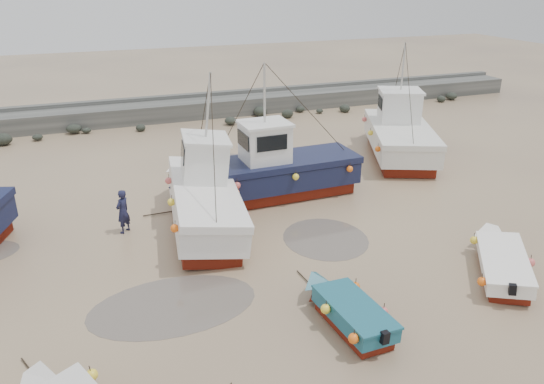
{
  "coord_description": "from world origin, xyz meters",
  "views": [
    {
      "loc": [
        -4.5,
        -15.28,
        9.83
      ],
      "look_at": [
        2.46,
        3.62,
        1.4
      ],
      "focal_mm": 35.0,
      "sensor_mm": 36.0,
      "label": 1
    }
  ],
  "objects_px": {
    "dinghy_3": "(503,258)",
    "cabin_boat_1": "(199,193)",
    "cabin_boat_3": "(398,132)",
    "person": "(125,232)",
    "dinghy_2": "(347,306)",
    "cabin_boat_2": "(271,170)"
  },
  "relations": [
    {
      "from": "dinghy_3",
      "to": "cabin_boat_3",
      "type": "height_order",
      "value": "cabin_boat_3"
    },
    {
      "from": "dinghy_3",
      "to": "cabin_boat_2",
      "type": "relative_size",
      "value": 0.53
    },
    {
      "from": "cabin_boat_1",
      "to": "dinghy_3",
      "type": "bearing_deg",
      "value": -32.84
    },
    {
      "from": "dinghy_2",
      "to": "cabin_boat_2",
      "type": "bearing_deg",
      "value": 78.25
    },
    {
      "from": "dinghy_3",
      "to": "cabin_boat_1",
      "type": "relative_size",
      "value": 0.5
    },
    {
      "from": "dinghy_3",
      "to": "cabin_boat_3",
      "type": "distance_m",
      "value": 13.17
    },
    {
      "from": "dinghy_3",
      "to": "person",
      "type": "bearing_deg",
      "value": -177.71
    },
    {
      "from": "person",
      "to": "dinghy_2",
      "type": "bearing_deg",
      "value": 79.97
    },
    {
      "from": "dinghy_2",
      "to": "person",
      "type": "height_order",
      "value": "dinghy_2"
    },
    {
      "from": "dinghy_3",
      "to": "cabin_boat_2",
      "type": "xyz_separation_m",
      "value": [
        -5.29,
        9.1,
        0.79
      ]
    },
    {
      "from": "cabin_boat_3",
      "to": "cabin_boat_2",
      "type": "bearing_deg",
      "value": -136.04
    },
    {
      "from": "person",
      "to": "cabin_boat_3",
      "type": "bearing_deg",
      "value": 153.28
    },
    {
      "from": "dinghy_2",
      "to": "cabin_boat_2",
      "type": "relative_size",
      "value": 0.5
    },
    {
      "from": "dinghy_2",
      "to": "cabin_boat_2",
      "type": "height_order",
      "value": "cabin_boat_2"
    },
    {
      "from": "dinghy_2",
      "to": "cabin_boat_2",
      "type": "xyz_separation_m",
      "value": [
        1.2,
        9.8,
        0.77
      ]
    },
    {
      "from": "dinghy_3",
      "to": "cabin_boat_1",
      "type": "xyz_separation_m",
      "value": [
        -9.02,
        7.61,
        0.78
      ]
    },
    {
      "from": "dinghy_2",
      "to": "dinghy_3",
      "type": "relative_size",
      "value": 0.95
    },
    {
      "from": "cabin_boat_1",
      "to": "cabin_boat_3",
      "type": "height_order",
      "value": "same"
    },
    {
      "from": "cabin_boat_1",
      "to": "cabin_boat_3",
      "type": "xyz_separation_m",
      "value": [
        12.75,
        5.0,
        -0.0
      ]
    },
    {
      "from": "dinghy_3",
      "to": "cabin_boat_3",
      "type": "xyz_separation_m",
      "value": [
        3.74,
        12.61,
        0.77
      ]
    },
    {
      "from": "cabin_boat_3",
      "to": "dinghy_3",
      "type": "bearing_deg",
      "value": -83.75
    },
    {
      "from": "cabin_boat_2",
      "to": "person",
      "type": "height_order",
      "value": "cabin_boat_2"
    }
  ]
}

